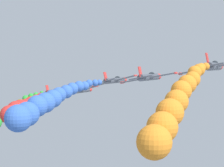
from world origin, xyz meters
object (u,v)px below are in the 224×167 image
(airplane_lead, at_px, (56,91))
(airplane_left_inner, at_px, (80,91))
(airplane_left_outer, at_px, (149,77))
(airplane_right_inner, at_px, (115,80))
(airplane_right_outer, at_px, (214,66))

(airplane_lead, distance_m, airplane_left_inner, 15.76)
(airplane_left_inner, distance_m, airplane_left_outer, 29.90)
(airplane_lead, xyz_separation_m, airplane_left_inner, (11.95, -10.23, 0.93))
(airplane_right_inner, bearing_deg, airplane_left_inner, 145.72)
(airplane_left_outer, bearing_deg, airplane_left_inner, 139.13)
(airplane_left_outer, bearing_deg, airplane_right_inner, 133.04)
(airplane_lead, distance_m, airplane_left_outer, 45.64)
(airplane_lead, height_order, airplane_left_outer, airplane_left_outer)
(airplane_left_inner, height_order, airplane_right_inner, airplane_right_inner)
(airplane_left_inner, relative_size, airplane_right_outer, 1.00)
(airplane_right_inner, bearing_deg, airplane_right_outer, -40.34)
(airplane_lead, distance_m, airplane_right_inner, 30.23)
(airplane_left_inner, relative_size, airplane_right_inner, 1.00)
(airplane_left_inner, height_order, airplane_left_outer, airplane_left_outer)
(airplane_left_inner, xyz_separation_m, airplane_right_inner, (11.84, -8.07, 2.73))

